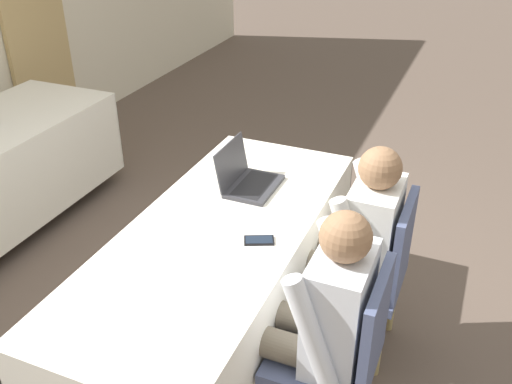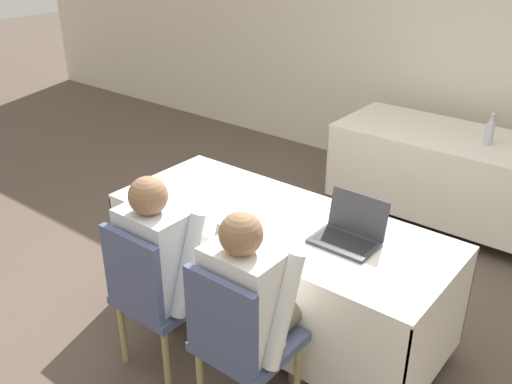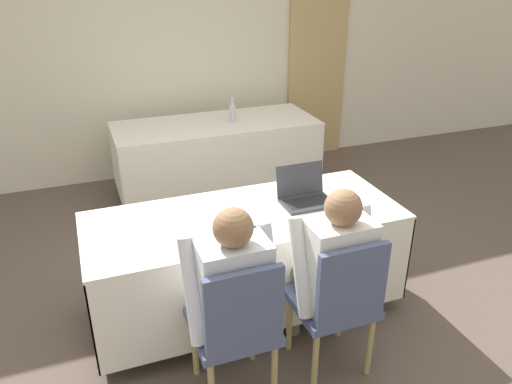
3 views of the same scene
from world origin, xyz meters
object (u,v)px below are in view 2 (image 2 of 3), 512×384
Objects in this scene: person_checkered_shirt at (165,259)px; cell_phone at (251,233)px; laptop at (348,234)px; water_bottle at (490,131)px; person_white_shirt at (252,301)px; chair_near_left at (153,292)px; chair_near_right at (239,339)px.

cell_phone is at bearing -126.45° from person_checkered_shirt.
person_checkered_shirt is (-0.74, -0.64, -0.13)m from laptop.
laptop is 0.29× the size of person_checkered_shirt.
water_bottle is 2.56m from person_white_shirt.
person_checkered_shirt reaches higher than laptop.
chair_near_left is (-0.85, -2.64, -0.35)m from water_bottle.
laptop is 0.67m from person_white_shirt.
chair_near_left is at bearing -107.88° from water_bottle.
person_white_shirt is at bearing -90.00° from chair_near_right.
cell_phone is 0.63m from chair_near_right.
water_bottle is 2.69m from person_checkered_shirt.
person_white_shirt is (0.31, -0.38, -0.09)m from cell_phone.
water_bottle reaches higher than chair_near_right.
cell_phone is 0.13× the size of person_white_shirt.
person_checkered_shirt reaches higher than water_bottle.
person_checkered_shirt reaches higher than cell_phone.
cell_phone is 0.62m from chair_near_left.
laptop is 2.17× the size of cell_phone.
person_checkered_shirt is 1.00× the size of person_white_shirt.
laptop reaches higher than chair_near_left.
laptop is 0.29× the size of person_white_shirt.
chair_near_right is at bearing -100.66° from laptop.
person_white_shirt is (0.00, 0.10, 0.16)m from chair_near_right.
chair_near_right is at bearing -95.51° from water_bottle.
person_white_shirt is at bearing -180.00° from person_checkered_shirt.
water_bottle is at bearing -108.56° from person_checkered_shirt.
person_checkered_shirt reaches higher than chair_near_left.
person_checkered_shirt is at bearing 0.00° from person_white_shirt.
chair_near_left is at bearing 0.00° from chair_near_right.
chair_near_right is (-0.14, -0.74, -0.29)m from laptop.
chair_near_right is (0.31, -0.49, -0.25)m from cell_phone.
chair_near_left is at bearing 9.84° from person_white_shirt.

